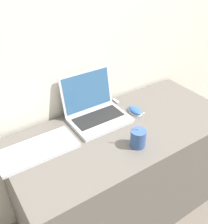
# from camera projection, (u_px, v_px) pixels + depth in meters

# --- Properties ---
(wall_back) EXTENTS (7.00, 0.04, 2.50)m
(wall_back) POSITION_uv_depth(u_px,v_px,m) (90.00, 15.00, 1.36)
(wall_back) COLOR silver
(wall_back) RESTS_ON ground_plane
(desk) EXTENTS (1.27, 0.58, 0.72)m
(desk) POSITION_uv_depth(u_px,v_px,m) (122.00, 174.00, 1.63)
(desk) COLOR #5B5651
(desk) RESTS_ON ground_plane
(laptop) EXTENTS (0.32, 0.28, 0.25)m
(laptop) POSITION_uv_depth(u_px,v_px,m) (95.00, 109.00, 1.49)
(laptop) COLOR silver
(laptop) RESTS_ON desk
(drink_cup) EXTENTS (0.08, 0.08, 0.20)m
(drink_cup) POSITION_uv_depth(u_px,v_px,m) (138.00, 138.00, 1.29)
(drink_cup) COLOR #33518C
(drink_cup) RESTS_ON desk
(computer_mouse) EXTENTS (0.07, 0.11, 0.03)m
(computer_mouse) POSITION_uv_depth(u_px,v_px,m) (135.00, 111.00, 1.55)
(computer_mouse) COLOR white
(computer_mouse) RESTS_ON desk
(external_keyboard) EXTENTS (0.39, 0.18, 0.02)m
(external_keyboard) POSITION_uv_depth(u_px,v_px,m) (37.00, 150.00, 1.27)
(external_keyboard) COLOR silver
(external_keyboard) RESTS_ON desk
(usb_stick) EXTENTS (0.02, 0.06, 0.01)m
(usb_stick) POSITION_uv_depth(u_px,v_px,m) (116.00, 101.00, 1.66)
(usb_stick) COLOR #99999E
(usb_stick) RESTS_ON desk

